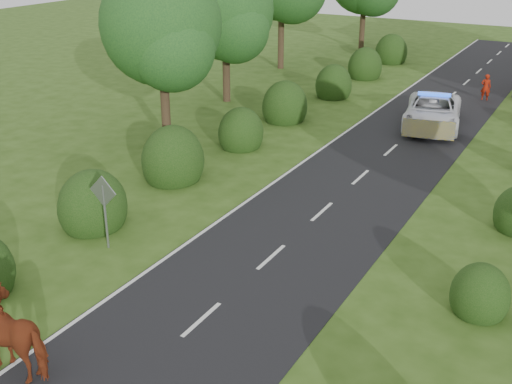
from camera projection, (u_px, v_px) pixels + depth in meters
The scene contains 10 objects.
ground at pixel (202, 320), 17.23m from camera, with size 120.00×120.00×0.00m, color #304E15.
road at pixel (384, 156), 29.30m from camera, with size 6.00×70.00×0.02m, color black.
road_markings at pixel (334, 164), 28.34m from camera, with size 4.96×70.00×0.01m.
hedgerow_left at pixel (224, 139), 29.28m from camera, with size 2.75×50.41×3.00m.
tree_left_a at pixel (164, 31), 29.09m from camera, with size 5.74×5.60×8.38m.
tree_left_b at pixel (228, 15), 36.32m from camera, with size 5.74×5.60×8.07m.
road_sign at pixel (104, 201), 20.45m from camera, with size 1.06×0.08×2.53m.
cow at pixel (22, 337), 15.12m from camera, with size 1.24×2.35×1.67m, color maroon.
police_van at pixel (433, 111), 33.29m from camera, with size 3.86×6.40×1.80m.
pedestrian_red at pixel (486, 87), 38.37m from camera, with size 0.58×0.38×1.59m, color #A11E0B.
Camera 1 is at (8.38, -11.99, 9.84)m, focal length 45.00 mm.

